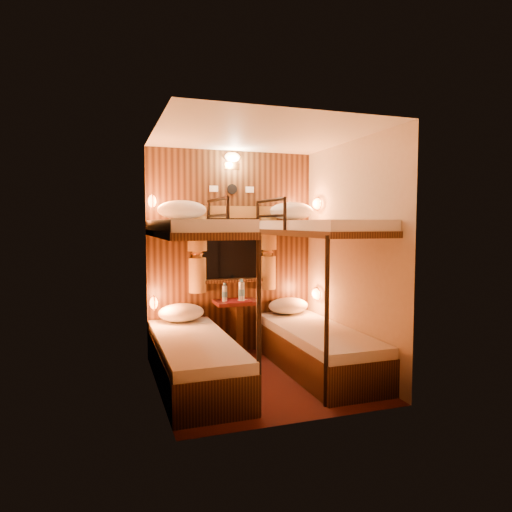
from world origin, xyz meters
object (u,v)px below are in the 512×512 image
object	(u,v)px
bottle_left	(225,293)
table	(236,320)
bottle_right	(241,291)
bunk_right	(316,318)
bunk_left	(194,327)

from	to	relation	value
bottle_left	table	bearing A→B (deg)	7.70
table	bottle_right	xyz separation A→B (m)	(0.05, -0.05, 0.35)
bunk_right	table	distance (m)	1.02
table	bottle_left	size ratio (longest dim) A/B	3.04
table	bottle_right	world-z (taller)	bottle_right
bunk_left	table	xyz separation A→B (m)	(0.65, 0.78, -0.14)
bunk_left	bottle_right	xyz separation A→B (m)	(0.70, 0.74, 0.20)
bottle_left	bottle_right	world-z (taller)	bottle_right
bunk_left	bottle_right	size ratio (longest dim) A/B	7.37
table	bottle_right	bearing A→B (deg)	-42.29
bunk_left	bunk_right	bearing A→B (deg)	0.00
bunk_right	bunk_left	bearing A→B (deg)	180.00
bunk_right	bottle_left	distance (m)	1.11
bottle_left	bottle_right	size ratio (longest dim) A/B	0.84
table	bottle_left	world-z (taller)	bottle_left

